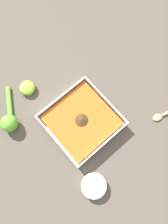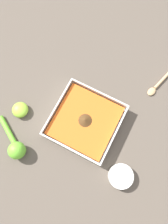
% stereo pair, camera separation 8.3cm
% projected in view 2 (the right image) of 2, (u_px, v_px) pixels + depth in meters
% --- Properties ---
extents(ground_plane, '(4.00, 4.00, 0.00)m').
position_uv_depth(ground_plane, '(89.00, 132.00, 0.83)').
color(ground_plane, brown).
extents(square_dish, '(0.25, 0.25, 0.05)m').
position_uv_depth(square_dish, '(85.00, 121.00, 0.83)').
color(square_dish, silver).
rests_on(square_dish, ground_plane).
extents(spice_bowl, '(0.09, 0.09, 0.03)m').
position_uv_depth(spice_bowl, '(121.00, 176.00, 0.78)').
color(spice_bowl, silver).
rests_on(spice_bowl, ground_plane).
extents(lemon_squeezer, '(0.17, 0.12, 0.06)m').
position_uv_depth(lemon_squeezer, '(15.00, 147.00, 0.79)').
color(lemon_squeezer, '#6BC633').
rests_on(lemon_squeezer, ground_plane).
extents(lemon_half, '(0.06, 0.06, 0.03)m').
position_uv_depth(lemon_half, '(20.00, 110.00, 0.84)').
color(lemon_half, '#93CC38').
rests_on(lemon_half, ground_plane).
extents(wooden_spoon, '(0.08, 0.20, 0.01)m').
position_uv_depth(wooden_spoon, '(162.00, 80.00, 0.89)').
color(wooden_spoon, tan).
rests_on(wooden_spoon, ground_plane).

